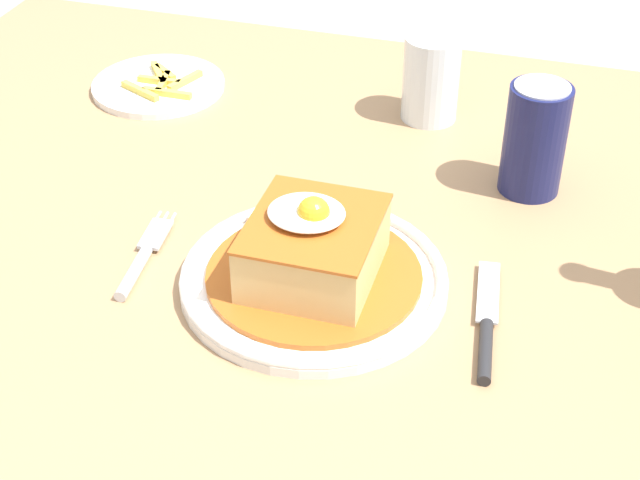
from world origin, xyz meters
TOP-DOWN VIEW (x-y plane):
  - dining_table at (0.00, 0.00)m, footprint 1.20×0.95m
  - main_plate at (0.03, -0.09)m, footprint 0.25×0.25m
  - sandwich_meal at (0.03, -0.09)m, footprint 0.20×0.20m
  - fork at (-0.14, -0.10)m, footprint 0.03×0.14m
  - knife at (0.20, -0.11)m, footprint 0.04×0.17m
  - soda_can at (0.21, 0.14)m, footprint 0.07×0.07m
  - drinking_glass at (0.07, 0.27)m, footprint 0.07×0.07m
  - side_plate_fries at (-0.28, 0.24)m, footprint 0.17×0.17m

SIDE VIEW (x-z plane):
  - dining_table at x=0.00m, z-range 0.26..0.98m
  - side_plate_fries at x=-0.28m, z-range 0.72..0.74m
  - fork at x=-0.14m, z-range 0.72..0.74m
  - knife at x=0.20m, z-range 0.72..0.74m
  - main_plate at x=0.03m, z-range 0.72..0.74m
  - sandwich_meal at x=0.03m, z-range 0.72..0.81m
  - drinking_glass at x=0.07m, z-range 0.72..0.82m
  - soda_can at x=0.21m, z-range 0.72..0.85m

